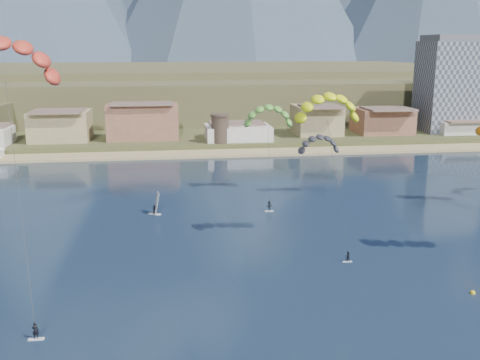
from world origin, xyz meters
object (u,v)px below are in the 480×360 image
object	(u,v)px
watchtower	(220,128)
kitesurfer_red	(3,54)
buoy	(473,293)
kitesurfer_green	(269,113)
apartment_tower	(451,84)
kitesurfer_yellow	(328,103)
windsurfer	(155,207)

from	to	relation	value
watchtower	kitesurfer_red	world-z (taller)	kitesurfer_red
buoy	kitesurfer_green	bearing A→B (deg)	107.22
apartment_tower	kitesurfer_red	bearing A→B (deg)	-137.01
watchtower	buoy	distance (m)	107.40
watchtower	buoy	xyz separation A→B (m)	(21.29, -105.09, -6.26)
kitesurfer_red	kitesurfer_yellow	world-z (taller)	kitesurfer_red
kitesurfer_yellow	kitesurfer_green	bearing A→B (deg)	95.30
apartment_tower	watchtower	bearing A→B (deg)	-170.07
kitesurfer_red	windsurfer	distance (m)	42.97
kitesurfer_yellow	buoy	xyz separation A→B (m)	(13.38, -20.63, -21.77)
kitesurfer_green	windsurfer	distance (m)	31.04
kitesurfer_green	buoy	world-z (taller)	kitesurfer_green
apartment_tower	buoy	distance (m)	133.95
kitesurfer_red	kitesurfer_green	bearing A→B (deg)	45.67
kitesurfer_yellow	kitesurfer_green	xyz separation A→B (m)	(-2.98, 32.15, -5.04)
kitesurfer_red	kitesurfer_green	world-z (taller)	kitesurfer_red
apartment_tower	watchtower	world-z (taller)	apartment_tower
kitesurfer_red	buoy	distance (m)	64.68
kitesurfer_red	windsurfer	size ratio (longest dim) A/B	8.24
apartment_tower	watchtower	xyz separation A→B (m)	(-80.00, -14.00, -11.45)
kitesurfer_yellow	buoy	world-z (taller)	kitesurfer_yellow
windsurfer	buoy	size ratio (longest dim) A/B	6.21
kitesurfer_yellow	buoy	size ratio (longest dim) A/B	36.80
kitesurfer_red	kitesurfer_yellow	bearing A→B (deg)	11.78
watchtower	kitesurfer_yellow	world-z (taller)	kitesurfer_yellow
apartment_tower	kitesurfer_red	distance (m)	158.00
windsurfer	buoy	bearing A→B (deg)	-44.88
kitesurfer_red	apartment_tower	bearing A→B (deg)	42.99
kitesurfer_red	kitesurfer_green	distance (m)	58.84
apartment_tower	windsurfer	world-z (taller)	apartment_tower
apartment_tower	windsurfer	bearing A→B (deg)	-141.11
kitesurfer_yellow	kitesurfer_green	size ratio (longest dim) A/B	1.14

